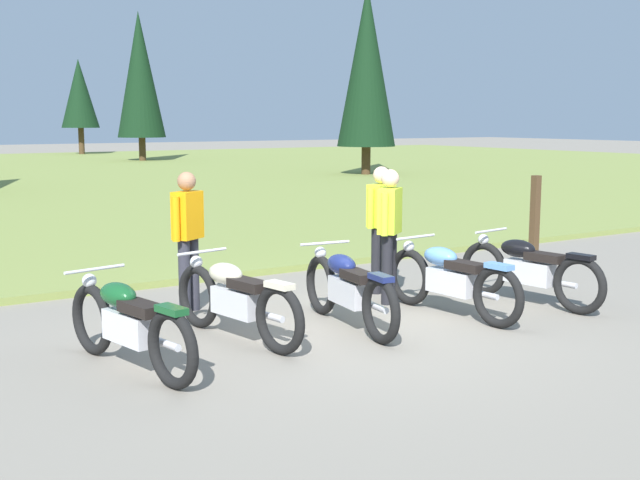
{
  "coord_description": "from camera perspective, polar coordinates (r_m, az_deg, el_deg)",
  "views": [
    {
      "loc": [
        -4.84,
        -7.07,
        2.27
      ],
      "look_at": [
        0.0,
        0.6,
        0.9
      ],
      "focal_mm": 44.76,
      "sensor_mm": 36.0,
      "label": 1
    }
  ],
  "objects": [
    {
      "name": "rider_with_back_turned",
      "position": [
        10.48,
        4.38,
        1.32
      ],
      "size": [
        0.53,
        0.32,
        1.67
      ],
      "color": "black",
      "rests_on": "ground"
    },
    {
      "name": "motorcycle_black",
      "position": [
        10.2,
        14.69,
        -2.04
      ],
      "size": [
        0.65,
        2.09,
        0.88
      ],
      "color": "black",
      "rests_on": "ground"
    },
    {
      "name": "rider_checking_bike",
      "position": [
        9.53,
        -9.43,
        0.5
      ],
      "size": [
        0.48,
        0.38,
        1.67
      ],
      "color": "#2D2D38",
      "rests_on": "ground"
    },
    {
      "name": "ground_plane",
      "position": [
        8.86,
        2.08,
        -6.26
      ],
      "size": [
        140.0,
        140.0,
        0.0
      ],
      "primitive_type": "plane",
      "color": "gray"
    },
    {
      "name": "trail_marker_post",
      "position": [
        13.52,
        15.11,
        1.57
      ],
      "size": [
        0.12,
        0.12,
        1.37
      ],
      "primitive_type": "cube",
      "color": "#47331E",
      "rests_on": "ground"
    },
    {
      "name": "rider_in_hivis_vest",
      "position": [
        9.89,
        5.0,
        0.88
      ],
      "size": [
        0.46,
        0.39,
        1.67
      ],
      "color": "black",
      "rests_on": "ground"
    },
    {
      "name": "motorcycle_sky_blue",
      "position": [
        9.42,
        9.32,
        -2.75
      ],
      "size": [
        0.62,
        2.1,
        0.88
      ],
      "color": "black",
      "rests_on": "ground"
    },
    {
      "name": "motorcycle_british_green",
      "position": [
        7.49,
        -13.52,
        -5.82
      ],
      "size": [
        0.71,
        2.08,
        0.88
      ],
      "color": "black",
      "rests_on": "ground"
    },
    {
      "name": "motorcycle_cream",
      "position": [
        8.31,
        -6.05,
        -4.19
      ],
      "size": [
        0.69,
        2.08,
        0.88
      ],
      "color": "black",
      "rests_on": "ground"
    },
    {
      "name": "motorcycle_navy",
      "position": [
        8.76,
        2.05,
        -3.48
      ],
      "size": [
        0.62,
        2.1,
        0.88
      ],
      "color": "black",
      "rests_on": "ground"
    }
  ]
}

